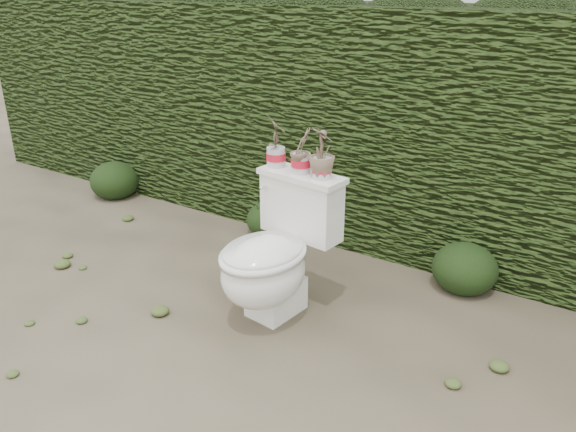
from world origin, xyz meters
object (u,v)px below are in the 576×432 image
Objects in this scene: toilet at (273,257)px; potted_plant_left at (276,142)px; potted_plant_right at (322,155)px; potted_plant_center at (301,152)px.

potted_plant_left reaches higher than toilet.
toilet is at bearing 168.08° from potted_plant_left.
potted_plant_right is (0.16, 0.22, 0.55)m from toilet.
potted_plant_right is (0.14, -0.02, 0.01)m from potted_plant_center.
potted_plant_left reaches higher than potted_plant_right.
toilet is 2.76× the size of potted_plant_left.
potted_plant_right is at bearing -94.59° from potted_plant_center.
potted_plant_center is 0.14m from potted_plant_right.
toilet is at bearing 176.75° from potted_plant_center.
potted_plant_center is 0.91× the size of potted_plant_right.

